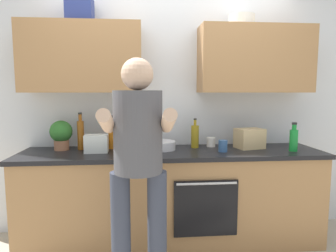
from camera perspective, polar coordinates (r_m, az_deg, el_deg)
name	(u,v)px	position (r m, az deg, el deg)	size (l,w,h in m)	color
ground_plane	(172,241)	(3.10, 0.84, -21.38)	(12.00, 12.00, 0.00)	#B2A893
back_wall_unit	(169,89)	(3.01, 0.26, 7.28)	(4.00, 0.38, 2.50)	silver
counter	(172,197)	(2.91, 0.87, -13.53)	(2.84, 0.67, 0.90)	#A37547
person_standing	(138,158)	(2.07, -5.80, -6.15)	(0.49, 0.45, 1.69)	#383D4C
bottle_oil	(195,136)	(2.95, 5.24, -1.95)	(0.08, 0.08, 0.29)	olive
bottle_syrup	(81,134)	(2.95, -16.57, -1.51)	(0.06, 0.06, 0.36)	#8C4C14
bottle_soda	(294,139)	(3.01, 23.19, -2.35)	(0.08, 0.08, 0.27)	#198C33
bottle_juice	(112,134)	(2.95, -10.85, -1.60)	(0.08, 0.08, 0.32)	orange
bottle_wine	(137,138)	(2.97, -5.99, -2.32)	(0.07, 0.07, 0.25)	#471419
cup_coffee	(211,142)	(3.03, 8.32, -3.09)	(0.09, 0.09, 0.09)	white
cup_tea	(223,146)	(2.80, 10.60, -3.83)	(0.08, 0.08, 0.11)	#33598C
mixing_bowl	(161,145)	(2.85, -1.30, -3.77)	(0.27, 0.27, 0.08)	silver
potted_herb	(61,134)	(2.99, -20.00, -1.41)	(0.21, 0.21, 0.28)	#9E6647
grocery_bag_bread	(250,138)	(3.02, 15.53, -2.33)	(0.26, 0.19, 0.19)	tan
grocery_bag_produce	(96,144)	(2.79, -13.73, -3.34)	(0.21, 0.14, 0.16)	silver
grocery_bag_rice	(131,145)	(2.68, -7.14, -3.70)	(0.23, 0.20, 0.16)	beige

